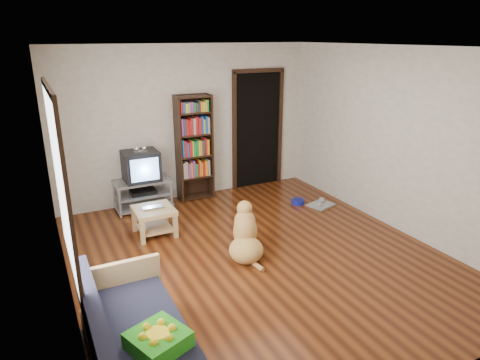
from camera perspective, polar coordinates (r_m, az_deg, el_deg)
name	(u,v)px	position (r m, az deg, el deg)	size (l,w,h in m)	color
ground	(257,256)	(5.64, 2.30, -10.12)	(5.00, 5.00, 0.00)	#622C10
ceiling	(260,47)	(4.94, 2.71, 17.31)	(5.00, 5.00, 0.00)	white
wall_back	(187,123)	(7.37, -7.02, 7.49)	(4.50, 4.50, 0.00)	beige
wall_front	(430,248)	(3.33, 23.96, -8.33)	(4.50, 4.50, 0.00)	beige
wall_left	(57,189)	(4.55, -23.19, -1.07)	(5.00, 5.00, 0.00)	beige
wall_right	(397,141)	(6.50, 20.19, 4.96)	(5.00, 5.00, 0.00)	beige
green_cushion	(158,340)	(3.59, -10.85, -20.22)	(0.40, 0.40, 0.13)	green
laptop	(154,208)	(6.14, -11.39, -3.72)	(0.31, 0.20, 0.02)	white
dog_bowl	(298,202)	(7.34, 7.73, -2.86)	(0.22, 0.22, 0.08)	navy
grey_rag	(321,205)	(7.32, 10.76, -3.28)	(0.40, 0.32, 0.03)	gray
window	(61,184)	(4.01, -22.78, -0.54)	(0.03, 1.46, 1.70)	white
doorway	(258,127)	(7.93, 2.36, 7.09)	(1.03, 0.05, 2.19)	black
tv_stand	(143,193)	(7.17, -12.79, -1.73)	(0.90, 0.45, 0.50)	#99999E
crt_tv	(141,165)	(7.04, -13.11, 1.94)	(0.55, 0.52, 0.58)	black
bookshelf	(194,142)	(7.30, -6.14, 5.02)	(0.60, 0.30, 1.80)	black
sofa	(138,352)	(3.87, -13.44, -21.41)	(0.80, 1.80, 0.80)	tan
coffee_table	(154,216)	(6.22, -11.39, -4.75)	(0.55, 0.55, 0.40)	tan
dog	(246,237)	(5.55, 0.74, -7.60)	(0.59, 0.85, 0.71)	tan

